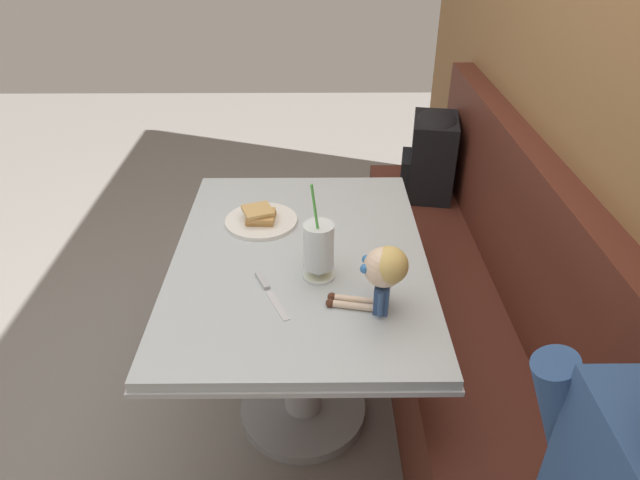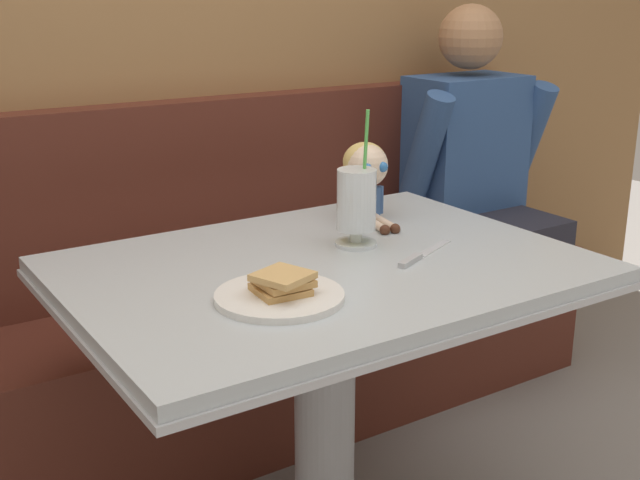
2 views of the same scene
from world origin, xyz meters
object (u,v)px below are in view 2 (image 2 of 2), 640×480
(milkshake_glass, at_px, (356,204))
(toast_plate, at_px, (280,292))
(seated_doll, at_px, (366,170))
(butter_knife, at_px, (417,257))
(diner_patron, at_px, (472,163))

(milkshake_glass, bearing_deg, toast_plate, -148.08)
(toast_plate, height_order, seated_doll, seated_doll)
(toast_plate, distance_m, butter_knife, 0.38)
(diner_patron, bearing_deg, butter_knife, -139.69)
(seated_doll, bearing_deg, diner_patron, 26.60)
(toast_plate, height_order, diner_patron, diner_patron)
(butter_knife, bearing_deg, diner_patron, 40.31)
(butter_knife, relative_size, seated_doll, 0.98)
(toast_plate, relative_size, seated_doll, 1.10)
(seated_doll, height_order, diner_patron, diner_patron)
(milkshake_glass, relative_size, diner_patron, 0.39)
(diner_patron, bearing_deg, toast_plate, -148.40)
(milkshake_glass, xyz_separation_m, seated_doll, (0.15, 0.17, 0.03))
(milkshake_glass, distance_m, butter_knife, 0.19)
(diner_patron, bearing_deg, seated_doll, -153.40)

